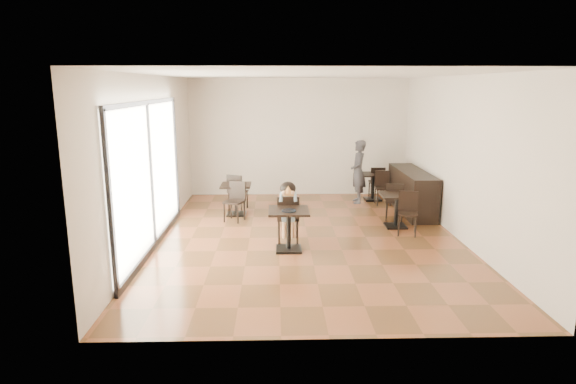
{
  "coord_description": "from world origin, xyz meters",
  "views": [
    {
      "loc": [
        -0.64,
        -9.27,
        2.99
      ],
      "look_at": [
        -0.41,
        -0.26,
        1.0
      ],
      "focal_mm": 30.0,
      "sensor_mm": 36.0,
      "label": 1
    }
  ],
  "objects_px": {
    "cafe_table_left": "(236,200)",
    "child_chair": "(288,218)",
    "chair_left_a": "(238,192)",
    "chair_back_a": "(376,182)",
    "chair_mid_a": "(395,201)",
    "child_table": "(289,230)",
    "cafe_table_mid": "(396,211)",
    "chair_back_b": "(383,188)",
    "child": "(288,212)",
    "cafe_table_back": "(373,187)",
    "chair_mid_b": "(408,214)",
    "chair_left_b": "(234,202)",
    "adult_patron": "(358,172)"
  },
  "relations": [
    {
      "from": "adult_patron",
      "to": "chair_back_a",
      "type": "height_order",
      "value": "adult_patron"
    },
    {
      "from": "cafe_table_back",
      "to": "chair_mid_a",
      "type": "xyz_separation_m",
      "value": [
        0.09,
        -1.99,
        0.08
      ]
    },
    {
      "from": "cafe_table_left",
      "to": "chair_mid_b",
      "type": "bearing_deg",
      "value": -24.47
    },
    {
      "from": "adult_patron",
      "to": "chair_left_a",
      "type": "distance_m",
      "value": 3.16
    },
    {
      "from": "cafe_table_mid",
      "to": "chair_back_b",
      "type": "height_order",
      "value": "chair_back_b"
    },
    {
      "from": "chair_back_b",
      "to": "adult_patron",
      "type": "bearing_deg",
      "value": 159.03
    },
    {
      "from": "chair_mid_b",
      "to": "chair_back_b",
      "type": "distance_m",
      "value": 2.54
    },
    {
      "from": "child_table",
      "to": "chair_back_b",
      "type": "relative_size",
      "value": 0.91
    },
    {
      "from": "child_table",
      "to": "chair_back_b",
      "type": "height_order",
      "value": "chair_back_b"
    },
    {
      "from": "cafe_table_left",
      "to": "child_chair",
      "type": "bearing_deg",
      "value": -59.76
    },
    {
      "from": "cafe_table_left",
      "to": "chair_left_a",
      "type": "height_order",
      "value": "chair_left_a"
    },
    {
      "from": "child_table",
      "to": "cafe_table_mid",
      "type": "distance_m",
      "value": 2.78
    },
    {
      "from": "child_table",
      "to": "cafe_table_mid",
      "type": "xyz_separation_m",
      "value": [
        2.36,
        1.46,
        -0.02
      ]
    },
    {
      "from": "chair_back_a",
      "to": "chair_back_b",
      "type": "bearing_deg",
      "value": 91.39
    },
    {
      "from": "chair_mid_a",
      "to": "chair_left_b",
      "type": "height_order",
      "value": "chair_left_b"
    },
    {
      "from": "chair_left_b",
      "to": "chair_back_a",
      "type": "distance_m",
      "value": 4.32
    },
    {
      "from": "chair_left_a",
      "to": "chair_back_b",
      "type": "xyz_separation_m",
      "value": [
        3.68,
        0.34,
        -0.01
      ]
    },
    {
      "from": "child",
      "to": "cafe_table_back",
      "type": "height_order",
      "value": "child"
    },
    {
      "from": "chair_left_a",
      "to": "chair_back_a",
      "type": "bearing_deg",
      "value": -140.25
    },
    {
      "from": "chair_back_a",
      "to": "child_table",
      "type": "bearing_deg",
      "value": 60.88
    },
    {
      "from": "cafe_table_back",
      "to": "chair_left_b",
      "type": "xyz_separation_m",
      "value": [
        -3.54,
        -1.99,
        0.08
      ]
    },
    {
      "from": "cafe_table_back",
      "to": "chair_back_b",
      "type": "relative_size",
      "value": 0.83
    },
    {
      "from": "child",
      "to": "chair_left_b",
      "type": "bearing_deg",
      "value": 128.75
    },
    {
      "from": "cafe_table_mid",
      "to": "chair_back_a",
      "type": "bearing_deg",
      "value": 86.9
    },
    {
      "from": "child_table",
      "to": "adult_patron",
      "type": "height_order",
      "value": "adult_patron"
    },
    {
      "from": "cafe_table_back",
      "to": "chair_left_a",
      "type": "relative_size",
      "value": 0.81
    },
    {
      "from": "cafe_table_left",
      "to": "chair_back_b",
      "type": "relative_size",
      "value": 0.85
    },
    {
      "from": "cafe_table_left",
      "to": "cafe_table_back",
      "type": "relative_size",
      "value": 1.03
    },
    {
      "from": "child",
      "to": "chair_mid_b",
      "type": "height_order",
      "value": "child"
    },
    {
      "from": "chair_mid_a",
      "to": "chair_back_a",
      "type": "distance_m",
      "value": 2.25
    },
    {
      "from": "cafe_table_left",
      "to": "chair_back_a",
      "type": "distance_m",
      "value": 4.06
    },
    {
      "from": "adult_patron",
      "to": "child_table",
      "type": "bearing_deg",
      "value": -25.86
    },
    {
      "from": "chair_mid_a",
      "to": "chair_back_a",
      "type": "relative_size",
      "value": 1.02
    },
    {
      "from": "chair_left_a",
      "to": "chair_back_b",
      "type": "relative_size",
      "value": 1.03
    },
    {
      "from": "child_table",
      "to": "chair_left_b",
      "type": "height_order",
      "value": "chair_left_b"
    },
    {
      "from": "child_chair",
      "to": "chair_mid_b",
      "type": "xyz_separation_m",
      "value": [
        2.46,
        0.36,
        -0.03
      ]
    },
    {
      "from": "child_table",
      "to": "cafe_table_mid",
      "type": "bearing_deg",
      "value": 31.71
    },
    {
      "from": "chair_back_b",
      "to": "cafe_table_back",
      "type": "bearing_deg",
      "value": 106.16
    },
    {
      "from": "cafe_table_mid",
      "to": "chair_left_a",
      "type": "distance_m",
      "value": 3.9
    },
    {
      "from": "cafe_table_left",
      "to": "chair_left_b",
      "type": "xyz_separation_m",
      "value": [
        0.0,
        -0.55,
        0.07
      ]
    },
    {
      "from": "cafe_table_left",
      "to": "chair_mid_a",
      "type": "bearing_deg",
      "value": -8.65
    },
    {
      "from": "chair_mid_a",
      "to": "chair_back_a",
      "type": "bearing_deg",
      "value": -76.45
    },
    {
      "from": "child",
      "to": "chair_back_a",
      "type": "distance_m",
      "value": 4.49
    },
    {
      "from": "adult_patron",
      "to": "chair_back_b",
      "type": "relative_size",
      "value": 1.9
    },
    {
      "from": "chair_mid_a",
      "to": "chair_left_b",
      "type": "distance_m",
      "value": 3.63
    },
    {
      "from": "cafe_table_left",
      "to": "chair_back_b",
      "type": "height_order",
      "value": "chair_back_b"
    },
    {
      "from": "chair_mid_a",
      "to": "cafe_table_mid",
      "type": "bearing_deg",
      "value": 94.83
    },
    {
      "from": "child_table",
      "to": "chair_left_a",
      "type": "bearing_deg",
      "value": 110.65
    },
    {
      "from": "child",
      "to": "chair_back_a",
      "type": "bearing_deg",
      "value": 55.91
    },
    {
      "from": "chair_mid_a",
      "to": "chair_left_a",
      "type": "distance_m",
      "value": 3.79
    }
  ]
}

